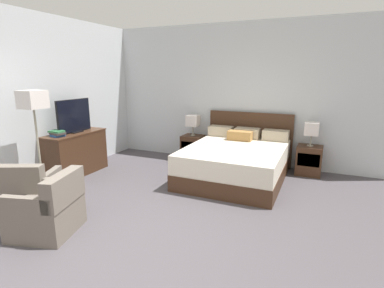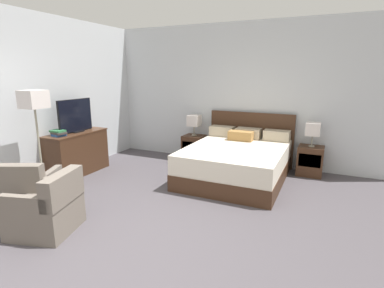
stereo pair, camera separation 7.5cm
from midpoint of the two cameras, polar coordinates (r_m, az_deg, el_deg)
name	(u,v)px [view 1 (the left image)]	position (r m, az deg, el deg)	size (l,w,h in m)	color
ground_plane	(113,256)	(3.51, -15.37, -19.83)	(11.76, 11.76, 0.00)	#4C474C
wall_back	(228,94)	(6.48, 6.54, 9.37)	(6.42, 0.06, 2.90)	silver
wall_left	(49,98)	(6.02, -25.97, 7.82)	(0.06, 5.72, 2.90)	silver
bed	(236,161)	(5.53, 8.07, -3.16)	(1.74, 2.09, 1.10)	#422819
nightstand_left	(193,148)	(6.63, -0.14, -0.71)	(0.46, 0.41, 0.56)	#422819
nightstand_right	(309,160)	(6.10, 21.03, -2.90)	(0.46, 0.41, 0.56)	#422819
table_lamp_left	(193,121)	(6.51, -0.13, 4.45)	(0.25, 0.25, 0.45)	gray
table_lamp_right	(312,129)	(5.97, 21.52, 2.68)	(0.25, 0.25, 0.45)	gray
dresser	(76,153)	(6.12, -21.53, -1.55)	(0.49, 1.22, 0.81)	#422819
tv	(74,116)	(6.01, -21.89, 4.88)	(0.18, 0.78, 0.62)	black
book_red_cover	(58,135)	(5.77, -24.55, 1.49)	(0.18, 0.19, 0.04)	#234C8E
book_blue_cover	(58,133)	(5.76, -24.57, 1.85)	(0.25, 0.18, 0.04)	#383333
book_small_top	(56,131)	(5.77, -24.75, 2.19)	(0.24, 0.17, 0.03)	#2D7042
armchair_by_window	(28,194)	(4.73, -29.14, -8.28)	(0.91, 0.91, 0.76)	#70665B
armchair_companion	(49,211)	(4.08, -26.14, -11.31)	(0.85, 0.84, 0.76)	#70665B
floor_lamp	(34,108)	(5.15, -28.32, 6.12)	(0.33, 0.33, 1.64)	gray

